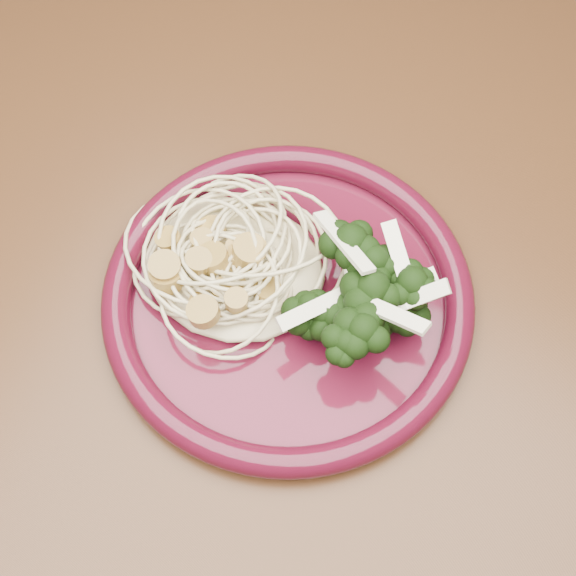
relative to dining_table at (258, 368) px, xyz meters
The scene contains 6 objects.
dining_table is the anchor object (origin of this frame).
dinner_plate 0.11m from the dining_table, 37.28° to the left, with size 0.25×0.25×0.02m.
spaghetti_pile 0.12m from the dining_table, 145.69° to the left, with size 0.12×0.11×0.03m, color beige.
scallop_cluster 0.15m from the dining_table, 145.69° to the left, with size 0.10×0.10×0.03m, color #A9883C, non-canonical shape.
broccoli_pile 0.14m from the dining_table, ahead, with size 0.07×0.12×0.04m, color black.
onion_garnish 0.17m from the dining_table, ahead, with size 0.05×0.08×0.05m, color #F2EECA, non-canonical shape.
Camera 1 is at (0.13, -0.20, 1.21)m, focal length 50.00 mm.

